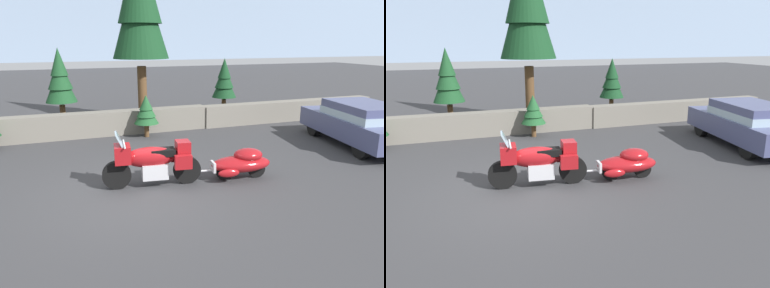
# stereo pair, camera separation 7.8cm
# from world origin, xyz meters

# --- Properties ---
(ground_plane) EXTENTS (80.00, 80.00, 0.00)m
(ground_plane) POSITION_xyz_m (0.00, 0.00, 0.00)
(ground_plane) COLOR #38383A
(stone_guard_wall) EXTENTS (24.00, 0.66, 0.86)m
(stone_guard_wall) POSITION_xyz_m (0.20, 5.67, 0.42)
(stone_guard_wall) COLOR slate
(stone_guard_wall) RESTS_ON ground
(distant_ridgeline) EXTENTS (240.00, 80.00, 16.00)m
(distant_ridgeline) POSITION_xyz_m (0.00, 95.67, 8.00)
(distant_ridgeline) COLOR #7F93AD
(distant_ridgeline) RESTS_ON ground
(touring_motorcycle) EXTENTS (2.31, 0.92, 1.33)m
(touring_motorcycle) POSITION_xyz_m (0.52, 0.33, 0.62)
(touring_motorcycle) COLOR black
(touring_motorcycle) RESTS_ON ground
(car_shaped_trailer) EXTENTS (2.23, 0.91, 0.76)m
(car_shaped_trailer) POSITION_xyz_m (2.70, 0.04, 0.41)
(car_shaped_trailer) COLOR black
(car_shaped_trailer) RESTS_ON ground
(sedan_at_right_edge) EXTENTS (2.56, 4.74, 1.41)m
(sedan_at_right_edge) POSITION_xyz_m (7.72, 1.45, 0.77)
(sedan_at_right_edge) COLOR black
(sedan_at_right_edge) RESTS_ON ground
(pine_tree_secondary) EXTENTS (1.09, 1.09, 2.55)m
(pine_tree_secondary) POSITION_xyz_m (5.79, 7.61, 1.60)
(pine_tree_secondary) COLOR brown
(pine_tree_secondary) RESTS_ON ground
(pine_tree_far_right) EXTENTS (1.19, 1.19, 3.05)m
(pine_tree_far_right) POSITION_xyz_m (-1.14, 7.62, 1.91)
(pine_tree_far_right) COLOR brown
(pine_tree_far_right) RESTS_ON ground
(pine_sapling_near) EXTENTS (0.87, 0.87, 1.48)m
(pine_sapling_near) POSITION_xyz_m (1.55, 4.97, 0.93)
(pine_sapling_near) COLOR brown
(pine_sapling_near) RESTS_ON ground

